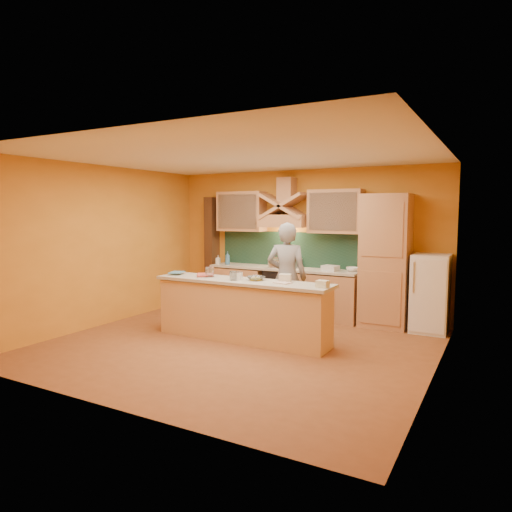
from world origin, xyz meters
The scene contains 36 objects.
floor centered at (0.00, 0.00, 0.00)m, with size 5.50×5.00×0.01m, color brown.
ceiling centered at (0.00, 0.00, 2.80)m, with size 5.50×5.00×0.01m, color white.
wall_back centered at (0.00, 2.50, 1.40)m, with size 5.50×0.02×2.80m, color orange.
wall_front centered at (0.00, -2.50, 1.40)m, with size 5.50×0.02×2.80m, color orange.
wall_left centered at (-2.75, 0.00, 1.40)m, with size 0.02×5.00×2.80m, color orange.
wall_right centered at (2.75, 0.00, 1.40)m, with size 0.02×5.00×2.80m, color orange.
base_cabinet_left centered at (-1.25, 2.20, 0.43)m, with size 1.10×0.60×0.86m, color tan.
base_cabinet_right centered at (0.65, 2.20, 0.43)m, with size 1.10×0.60×0.86m, color tan.
counter_top centered at (-0.30, 2.20, 0.90)m, with size 3.00×0.62×0.04m, color #B9AF9C.
stove centered at (-0.30, 2.20, 0.45)m, with size 0.60×0.58×0.90m, color black.
backsplash centered at (-0.30, 2.48, 1.25)m, with size 3.00×0.03×0.70m, color #163226.
range_hood centered at (-0.30, 2.25, 1.82)m, with size 0.92×0.50×0.24m, color tan.
hood_chimney centered at (-0.30, 2.35, 2.40)m, with size 0.30×0.30×0.50m, color tan.
upper_cabinet_left centered at (-1.30, 2.33, 2.00)m, with size 1.00×0.35×0.80m, color tan.
upper_cabinet_right centered at (0.70, 2.33, 2.00)m, with size 1.00×0.35×0.80m, color tan.
pantry_column centered at (1.65, 2.20, 1.15)m, with size 0.80×0.60×2.30m, color tan.
fridge centered at (2.40, 2.20, 0.65)m, with size 0.58×0.60×1.30m, color white.
trim_column_left centered at (-2.05, 2.35, 1.15)m, with size 0.20×0.30×2.30m, color #472816.
island_body centered at (-0.10, 0.30, 0.44)m, with size 2.80×0.55×0.88m, color #E1AE73.
island_top centered at (-0.10, 0.30, 0.92)m, with size 2.90×0.62×0.05m, color #B9AF9C.
person centered at (0.30, 1.07, 0.91)m, with size 0.67×0.44×1.82m, color gray.
pot_large centered at (-0.42, 2.08, 0.99)m, with size 0.25×0.25×0.17m, color silver.
pot_small centered at (-0.12, 2.25, 0.97)m, with size 0.18×0.18×0.15m, color #B3B3BA.
soap_bottle_a centered at (-1.75, 2.13, 1.01)m, with size 0.08×0.08×0.18m, color silver.
soap_bottle_b centered at (-1.51, 2.12, 1.05)m, with size 0.10×0.10×0.27m, color teal.
bowl_back centered at (1.04, 2.31, 0.96)m, with size 0.23×0.23×0.07m, color white.
dish_rack centered at (0.67, 2.17, 0.97)m, with size 0.28×0.22×0.10m, color silver.
book_lower centered at (-0.96, 0.31, 0.96)m, with size 0.26×0.34×0.03m, color #BD4F43.
book_upper centered at (-1.48, 0.28, 0.98)m, with size 0.21×0.29×0.02m, color teal.
jar_large centered at (-0.73, 0.34, 1.03)m, with size 0.14×0.14×0.16m, color silver.
jar_small centered at (-0.21, 0.22, 1.01)m, with size 0.12×0.12×0.13m, color silver.
kitchen_scale centered at (-0.18, 0.29, 1.00)m, with size 0.13×0.13×0.11m, color white.
mixing_bowl centered at (0.10, 0.37, 0.98)m, with size 0.26×0.26×0.06m, color silver.
cloth centered at (0.59, 0.30, 0.95)m, with size 0.24×0.18×0.02m, color beige.
grocery_bag_a centered at (0.56, 0.46, 1.00)m, with size 0.18×0.14×0.12m, color beige.
grocery_bag_b centered at (1.24, 0.23, 0.99)m, with size 0.16×0.13×0.10m, color beige.
Camera 1 is at (3.44, -5.72, 2.00)m, focal length 32.00 mm.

